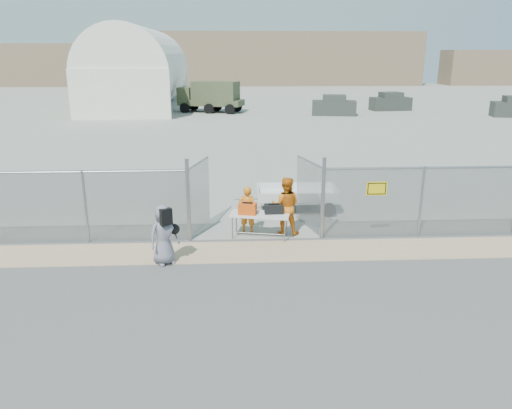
{
  "coord_description": "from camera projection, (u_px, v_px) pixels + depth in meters",
  "views": [
    {
      "loc": [
        -0.7,
        -12.16,
        5.4
      ],
      "look_at": [
        0.0,
        2.0,
        1.1
      ],
      "focal_mm": 35.0,
      "sensor_mm": 36.0,
      "label": 1
    }
  ],
  "objects": [
    {
      "name": "quonset_hangar",
      "position": [
        138.0,
        68.0,
        49.83
      ],
      "size": [
        9.0,
        18.0,
        8.0
      ],
      "primitive_type": null,
      "color": "white",
      "rests_on": "ground"
    },
    {
      "name": "folding_table",
      "position": [
        260.0,
        226.0,
        15.19
      ],
      "size": [
        1.9,
        1.1,
        0.76
      ],
      "primitive_type": null,
      "rotation": [
        0.0,
        0.0,
        -0.21
      ],
      "color": "silver",
      "rests_on": "ground"
    },
    {
      "name": "dirt_strip",
      "position": [
        258.0,
        251.0,
        14.18
      ],
      "size": [
        44.0,
        1.6,
        0.01
      ],
      "primitive_type": "cube",
      "color": "tan",
      "rests_on": "ground"
    },
    {
      "name": "distant_hills",
      "position": [
        263.0,
        59.0,
        86.71
      ],
      "size": [
        140.0,
        6.0,
        9.0
      ],
      "primitive_type": null,
      "color": "#7F684F",
      "rests_on": "ground"
    },
    {
      "name": "visitor",
      "position": [
        164.0,
        235.0,
        13.16
      ],
      "size": [
        0.96,
        0.87,
        1.64
      ],
      "primitive_type": "imported",
      "rotation": [
        0.0,
        0.0,
        0.57
      ],
      "color": "slate",
      "rests_on": "ground"
    },
    {
      "name": "parked_vehicle_mid",
      "position": [
        390.0,
        102.0,
        49.13
      ],
      "size": [
        4.0,
        2.18,
        1.73
      ],
      "primitive_type": null,
      "rotation": [
        0.0,
        0.0,
        0.12
      ],
      "color": "#333833",
      "rests_on": "ground"
    },
    {
      "name": "tarmac_inside",
      "position": [
        238.0,
        106.0,
        53.37
      ],
      "size": [
        160.0,
        80.0,
        0.01
      ],
      "primitive_type": "cube",
      "color": "gray",
      "rests_on": "ground"
    },
    {
      "name": "black_duffel",
      "position": [
        274.0,
        209.0,
        15.1
      ],
      "size": [
        0.56,
        0.34,
        0.27
      ],
      "primitive_type": "cube",
      "rotation": [
        0.0,
        0.0,
        0.02
      ],
      "color": "black",
      "rests_on": "folding_table"
    },
    {
      "name": "military_truck",
      "position": [
        211.0,
        97.0,
        47.37
      ],
      "size": [
        6.44,
        3.96,
        2.89
      ],
      "primitive_type": null,
      "rotation": [
        0.0,
        0.0,
        -0.31
      ],
      "color": "#444C2F",
      "rests_on": "ground"
    },
    {
      "name": "security_worker_right",
      "position": [
        286.0,
        206.0,
        15.36
      ],
      "size": [
        1.0,
        0.85,
        1.81
      ],
      "primitive_type": "imported",
      "rotation": [
        0.0,
        0.0,
        2.94
      ],
      "color": "orange",
      "rests_on": "ground"
    },
    {
      "name": "parked_vehicle_near",
      "position": [
        334.0,
        105.0,
        45.19
      ],
      "size": [
        4.16,
        2.39,
        1.78
      ],
      "primitive_type": null,
      "rotation": [
        0.0,
        0.0,
        -0.16
      ],
      "color": "#333833",
      "rests_on": "ground"
    },
    {
      "name": "utility_trailer",
      "position": [
        297.0,
        198.0,
        17.81
      ],
      "size": [
        3.71,
        1.94,
        0.89
      ],
      "primitive_type": null,
      "rotation": [
        0.0,
        0.0,
        -0.01
      ],
      "color": "silver",
      "rests_on": "ground"
    },
    {
      "name": "ground",
      "position": [
        260.0,
        266.0,
        13.23
      ],
      "size": [
        160.0,
        160.0,
        0.0
      ],
      "primitive_type": "plane",
      "color": "#4D4B4B"
    },
    {
      "name": "orange_bag",
      "position": [
        247.0,
        209.0,
        15.02
      ],
      "size": [
        0.59,
        0.45,
        0.33
      ],
      "primitive_type": "cube",
      "rotation": [
        0.0,
        0.0,
        -0.2
      ],
      "color": "#E85210",
      "rests_on": "folding_table"
    },
    {
      "name": "chain_link_fence",
      "position": [
        256.0,
        204.0,
        14.82
      ],
      "size": [
        40.0,
        0.2,
        2.2
      ],
      "primitive_type": null,
      "color": "gray",
      "rests_on": "ground"
    },
    {
      "name": "security_worker_left",
      "position": [
        247.0,
        210.0,
        15.5
      ],
      "size": [
        0.62,
        0.48,
        1.49
      ],
      "primitive_type": "imported",
      "rotation": [
        0.0,
        0.0,
        2.9
      ],
      "color": "orange",
      "rests_on": "ground"
    }
  ]
}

